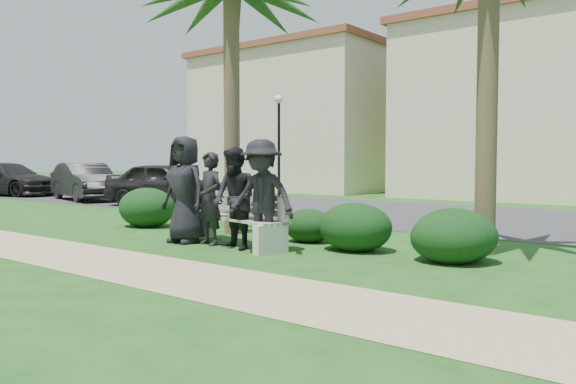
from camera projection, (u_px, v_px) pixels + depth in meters
name	position (u px, v px, depth m)	size (l,w,h in m)	color
ground	(240.00, 253.00, 8.93)	(160.00, 160.00, 0.00)	#1C4B15
footpath	(148.00, 269.00, 7.52)	(30.00, 1.60, 0.01)	tan
asphalt_street	(443.00, 215.00, 15.20)	(160.00, 8.00, 0.01)	#2D2D30
stucco_bldg_left	(306.00, 121.00, 30.27)	(10.40, 8.40, 7.30)	beige
stucco_bldg_right	(517.00, 109.00, 23.46)	(8.40, 8.40, 7.30)	beige
street_lamp	(279.00, 127.00, 23.75)	(0.36, 0.36, 4.29)	black
park_bench	(233.00, 222.00, 9.76)	(2.64, 1.17, 0.88)	#ADA491
man_a	(185.00, 190.00, 9.98)	(0.93, 0.61, 1.90)	black
man_b	(210.00, 199.00, 9.72)	(0.59, 0.39, 1.62)	black
man_c	(235.00, 198.00, 9.23)	(0.82, 0.64, 1.69)	black
man_d	(262.00, 196.00, 8.88)	(1.16, 0.67, 1.80)	black
hedge_a	(147.00, 206.00, 12.55)	(1.38, 1.14, 0.90)	black
hedge_c	(309.00, 225.00, 10.12)	(0.95, 0.79, 0.62)	black
hedge_d	(355.00, 226.00, 9.12)	(1.24, 1.03, 0.81)	black
hedge_e	(449.00, 237.00, 8.01)	(1.14, 0.94, 0.74)	black
hedge_f	(455.00, 234.00, 8.14)	(1.23, 1.01, 0.80)	black
car_a	(168.00, 184.00, 18.38)	(1.71, 4.26, 1.45)	black
car_b	(86.00, 182.00, 21.34)	(1.51, 4.33, 1.43)	black
car_c	(8.00, 179.00, 24.36)	(1.99, 4.89, 1.42)	black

